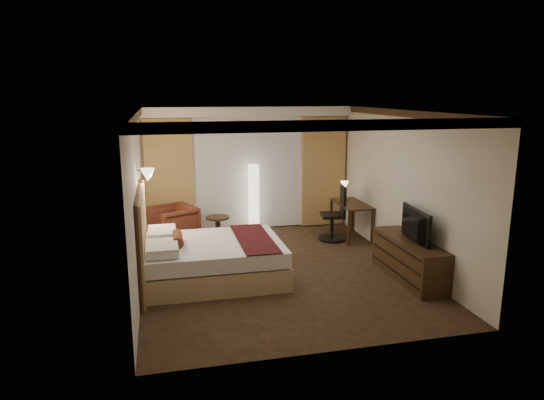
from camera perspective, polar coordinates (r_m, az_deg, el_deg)
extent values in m
cube|color=black|center=(8.41, 0.63, -8.25)|extent=(4.50, 5.50, 0.01)
cube|color=white|center=(7.87, 0.68, 10.46)|extent=(4.50, 5.50, 0.01)
cube|color=beige|center=(10.68, -2.88, 3.71)|extent=(4.50, 0.02, 2.70)
cube|color=beige|center=(7.82, -15.57, 0.00)|extent=(0.02, 5.50, 2.70)
cube|color=beige|center=(8.84, 14.97, 1.44)|extent=(0.02, 5.50, 2.70)
cube|color=white|center=(10.32, -2.70, 10.38)|extent=(4.50, 0.50, 0.20)
cube|color=silver|center=(10.62, -2.80, 3.11)|extent=(2.48, 0.04, 2.45)
cube|color=tan|center=(10.40, -12.00, 2.65)|extent=(1.00, 0.14, 2.45)
cube|color=tan|center=(10.99, 6.02, 3.38)|extent=(1.00, 0.14, 2.45)
imported|color=#491D15|center=(9.93, -11.65, -2.67)|extent=(1.05, 1.08, 0.85)
imported|color=black|center=(8.05, 15.92, -2.56)|extent=(0.68, 1.06, 0.13)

